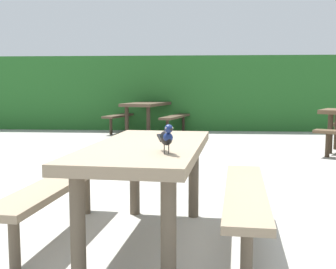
% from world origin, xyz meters
% --- Properties ---
extents(ground_plane, '(60.00, 60.00, 0.00)m').
position_xyz_m(ground_plane, '(0.00, 0.00, 0.00)').
color(ground_plane, '#A3A099').
extents(hedge_wall, '(28.00, 1.66, 1.90)m').
position_xyz_m(hedge_wall, '(0.00, 8.72, 0.95)').
color(hedge_wall, '#235B23').
rests_on(hedge_wall, ground).
extents(picnic_table_foreground, '(1.82, 1.86, 0.74)m').
position_xyz_m(picnic_table_foreground, '(-0.29, -0.04, 0.56)').
color(picnic_table_foreground, '#84725B').
rests_on(picnic_table_foreground, ground).
extents(bird_grackle, '(0.13, 0.28, 0.18)m').
position_xyz_m(bird_grackle, '(-0.11, -0.48, 0.84)').
color(bird_grackle, black).
rests_on(bird_grackle, picnic_table_foreground).
extents(picnic_table_mid_left, '(2.04, 2.07, 0.74)m').
position_xyz_m(picnic_table_mid_left, '(-1.17, 7.35, 0.56)').
color(picnic_table_mid_left, '#473828').
rests_on(picnic_table_mid_left, ground).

